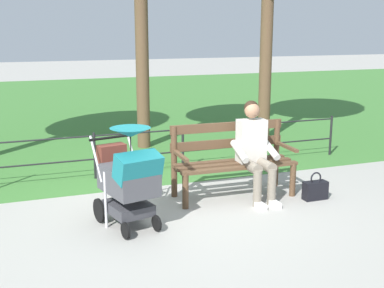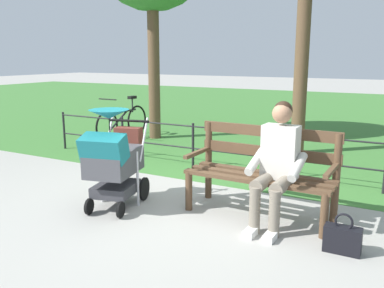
{
  "view_description": "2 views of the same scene",
  "coord_description": "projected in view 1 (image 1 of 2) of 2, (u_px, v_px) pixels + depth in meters",
  "views": [
    {
      "loc": [
        1.82,
        5.7,
        2.18
      ],
      "look_at": [
        -0.27,
        0.07,
        0.79
      ],
      "focal_mm": 46.68,
      "sensor_mm": 36.0,
      "label": 1
    },
    {
      "loc": [
        -2.26,
        4.05,
        1.72
      ],
      "look_at": [
        -0.13,
        0.08,
        0.75
      ],
      "focal_mm": 38.25,
      "sensor_mm": 36.0,
      "label": 2
    }
  ],
  "objects": [
    {
      "name": "handbag",
      "position": [
        315.0,
        190.0,
        6.51
      ],
      "size": [
        0.32,
        0.14,
        0.37
      ],
      "color": "black",
      "rests_on": "ground"
    },
    {
      "name": "grass_lawn",
      "position": [
        76.0,
        106.0,
        14.35
      ],
      "size": [
        40.0,
        16.0,
        0.01
      ],
      "primitive_type": "cube",
      "color": "#3D7533",
      "rests_on": "ground"
    },
    {
      "name": "park_bench",
      "position": [
        232.0,
        157.0,
        6.61
      ],
      "size": [
        1.61,
        0.64,
        0.96
      ],
      "color": "brown",
      "rests_on": "ground"
    },
    {
      "name": "stroller",
      "position": [
        129.0,
        176.0,
        5.49
      ],
      "size": [
        0.68,
        0.97,
        1.15
      ],
      "color": "black",
      "rests_on": "ground"
    },
    {
      "name": "ground_plane",
      "position": [
        170.0,
        205.0,
        6.32
      ],
      "size": [
        60.0,
        60.0,
        0.0
      ],
      "primitive_type": "plane",
      "color": "#9E9B93"
    },
    {
      "name": "park_fence",
      "position": [
        140.0,
        148.0,
        7.57
      ],
      "size": [
        6.93,
        0.04,
        0.7
      ],
      "color": "black",
      "rests_on": "ground"
    },
    {
      "name": "person_on_bench",
      "position": [
        255.0,
        148.0,
        6.44
      ],
      "size": [
        0.54,
        0.74,
        1.28
      ],
      "color": "slate",
      "rests_on": "ground"
    }
  ]
}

